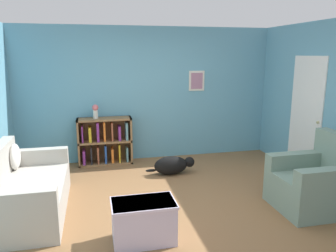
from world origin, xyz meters
name	(u,v)px	position (x,y,z in m)	size (l,w,h in m)	color
ground_plane	(174,204)	(0.00, 0.00, 0.00)	(14.00, 14.00, 0.00)	brown
wall_back	(147,94)	(0.00, 2.25, 1.30)	(5.60, 0.13, 2.60)	#609EB7
couch	(23,192)	(-2.01, 0.20, 0.31)	(0.93, 1.80, 0.86)	#ADA89E
bookshelf	(105,141)	(-0.87, 2.03, 0.44)	(1.01, 0.33, 0.90)	olive
recliner_chair	(316,183)	(1.86, -0.52, 0.36)	(0.97, 0.87, 1.03)	gray
coffee_table	(144,220)	(-0.56, -0.81, 0.25)	(0.71, 0.44, 0.48)	#BCB2D1
dog	(172,165)	(0.26, 1.18, 0.17)	(0.88, 0.29, 0.33)	black
vase	(95,111)	(-1.02, 2.02, 1.05)	(0.12, 0.12, 0.26)	silver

